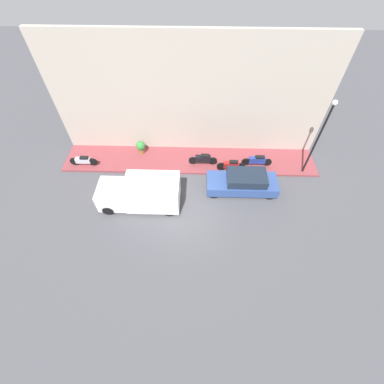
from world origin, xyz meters
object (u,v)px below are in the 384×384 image
(motorcycle_black, at_px, (203,159))
(streetlamp, at_px, (321,133))
(motorcycle_red, at_px, (231,165))
(delivery_van, at_px, (141,193))
(scooter_silver, at_px, (83,161))
(motorcycle_blue, at_px, (257,160))
(potted_plant, at_px, (141,147))
(parked_car, at_px, (243,182))

(motorcycle_black, bearing_deg, streetlamp, -94.21)
(motorcycle_red, bearing_deg, motorcycle_black, 74.01)
(delivery_van, xyz_separation_m, motorcycle_red, (2.88, -5.54, -0.42))
(scooter_silver, bearing_deg, delivery_van, -124.56)
(delivery_van, height_order, streetlamp, streetlamp)
(motorcycle_blue, height_order, streetlamp, streetlamp)
(potted_plant, bearing_deg, motorcycle_black, -103.39)
(scooter_silver, height_order, motorcycle_blue, motorcycle_blue)
(delivery_van, distance_m, potted_plant, 4.54)
(potted_plant, bearing_deg, motorcycle_blue, -97.52)
(motorcycle_blue, xyz_separation_m, potted_plant, (1.07, 8.07, 0.08))
(delivery_van, relative_size, motorcycle_red, 2.50)
(motorcycle_red, bearing_deg, delivery_van, 117.46)
(scooter_silver, xyz_separation_m, potted_plant, (1.39, -3.72, 0.11))
(motorcycle_red, xyz_separation_m, potted_plant, (1.59, 6.28, 0.07))
(motorcycle_black, distance_m, streetlamp, 7.28)
(parked_car, xyz_separation_m, potted_plant, (3.15, 6.89, 0.00))
(streetlamp, relative_size, potted_plant, 5.59)
(motorcycle_red, xyz_separation_m, streetlamp, (0.04, -4.85, 2.75))
(scooter_silver, relative_size, motorcycle_blue, 0.91)
(parked_car, relative_size, scooter_silver, 2.35)
(potted_plant, bearing_deg, scooter_silver, 110.50)
(streetlamp, bearing_deg, delivery_van, 105.70)
(scooter_silver, bearing_deg, streetlamp, -90.59)
(parked_car, distance_m, streetlamp, 5.27)
(motorcycle_red, relative_size, motorcycle_blue, 0.93)
(delivery_van, height_order, motorcycle_red, delivery_van)
(potted_plant, bearing_deg, motorcycle_red, -104.18)
(motorcycle_blue, xyz_separation_m, streetlamp, (-0.48, -3.06, 2.76))
(motorcycle_red, bearing_deg, potted_plant, 75.82)
(motorcycle_red, xyz_separation_m, motorcycle_blue, (0.52, -1.79, -0.01))
(parked_car, height_order, motorcycle_blue, parked_car)
(parked_car, height_order, motorcycle_black, parked_car)
(delivery_van, distance_m, motorcycle_blue, 8.09)
(motorcycle_black, bearing_deg, scooter_silver, 92.41)
(motorcycle_blue, distance_m, motorcycle_black, 3.66)
(delivery_van, bearing_deg, motorcycle_black, -46.99)
(parked_car, height_order, delivery_van, delivery_van)
(delivery_van, bearing_deg, potted_plant, 9.44)
(motorcycle_red, relative_size, streetlamp, 0.36)
(streetlamp, bearing_deg, parked_car, 110.73)
(parked_car, distance_m, delivery_van, 6.30)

